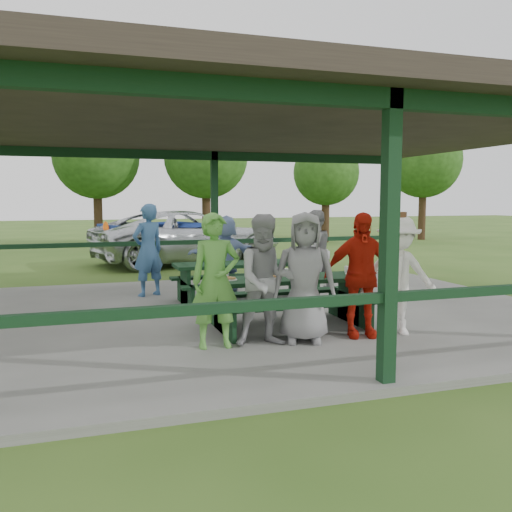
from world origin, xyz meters
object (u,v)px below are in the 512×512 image
object	(u,v)px
contestant_red	(360,275)
spectator_blue	(148,250)
contestant_white_fedora	(398,275)
pickup_truck	(189,237)
farm_trailer	(151,242)
contestant_grey_left	(267,280)
spectator_grey	(314,251)
contestant_green	(216,281)
contestant_grey_mid	(304,277)
picnic_table_far	(246,277)
spectator_lblue	(225,255)
picnic_table_near	(288,296)

from	to	relation	value
contestant_red	spectator_blue	xyz separation A→B (m)	(-2.42, 4.10, 0.04)
contestant_red	contestant_white_fedora	world-z (taller)	same
pickup_truck	farm_trailer	world-z (taller)	pickup_truck
contestant_grey_left	farm_trailer	distance (m)	10.39
spectator_grey	pickup_truck	size ratio (longest dim) A/B	0.29
contestant_green	contestant_red	distance (m)	2.04
contestant_red	pickup_truck	size ratio (longest dim) A/B	0.29
pickup_truck	contestant_grey_mid	bearing A→B (deg)	163.79
picnic_table_far	spectator_lblue	world-z (taller)	spectator_lblue
contestant_grey_mid	pickup_truck	bearing A→B (deg)	106.61
contestant_green	farm_trailer	world-z (taller)	contestant_green
contestant_white_fedora	pickup_truck	size ratio (longest dim) A/B	0.29
picnic_table_near	spectator_lblue	world-z (taller)	spectator_lblue
contestant_green	spectator_blue	size ratio (longest dim) A/B	0.96
contestant_grey_left	contestant_grey_mid	xyz separation A→B (m)	(0.53, 0.01, 0.01)
farm_trailer	contestant_grey_mid	bearing A→B (deg)	-107.50
contestant_green	contestant_red	size ratio (longest dim) A/B	1.00
contestant_grey_left	contestant_white_fedora	world-z (taller)	contestant_white_fedora
picnic_table_near	spectator_lblue	size ratio (longest dim) A/B	1.52
picnic_table_near	spectator_grey	distance (m)	3.21
contestant_grey_left	contestant_red	world-z (taller)	contestant_red
pickup_truck	farm_trailer	bearing A→B (deg)	62.59
contestant_grey_mid	spectator_grey	xyz separation A→B (m)	(1.75, 3.59, -0.03)
picnic_table_far	farm_trailer	distance (m)	7.55
contestant_white_fedora	spectator_blue	size ratio (longest dim) A/B	0.95
spectator_blue	contestant_red	bearing A→B (deg)	96.02
contestant_grey_left	spectator_grey	size ratio (longest dim) A/B	1.02
contestant_grey_left	contestant_grey_mid	bearing A→B (deg)	6.52
contestant_white_fedora	spectator_grey	world-z (taller)	contestant_white_fedora
spectator_lblue	spectator_blue	bearing A→B (deg)	-23.77
contestant_grey_left	pickup_truck	size ratio (longest dim) A/B	0.29
contestant_grey_left	farm_trailer	xyz separation A→B (m)	(-0.23, 10.38, -0.29)
spectator_blue	farm_trailer	size ratio (longest dim) A/B	0.47
contestant_grey_left	spectator_blue	distance (m)	4.27
contestant_red	farm_trailer	xyz separation A→B (m)	(-1.61, 10.34, -0.30)
picnic_table_near	contestant_red	world-z (taller)	contestant_red
contestant_red	spectator_blue	bearing A→B (deg)	132.54
contestant_red	farm_trailer	world-z (taller)	contestant_red
picnic_table_near	contestant_grey_left	size ratio (longest dim) A/B	1.41
spectator_lblue	spectator_grey	size ratio (longest dim) A/B	0.94
picnic_table_far	contestant_green	bearing A→B (deg)	-114.37
spectator_blue	spectator_grey	world-z (taller)	spectator_blue
picnic_table_far	contestant_white_fedora	xyz separation A→B (m)	(1.35, -2.89, 0.37)
contestant_grey_mid	spectator_blue	distance (m)	4.41
farm_trailer	contestant_grey_left	bearing A→B (deg)	-110.45
contestant_red	pickup_truck	distance (m)	10.08
contestant_white_fedora	spectator_grey	bearing A→B (deg)	103.69
picnic_table_near	farm_trailer	distance (m)	9.55
contestant_white_fedora	spectator_lblue	world-z (taller)	contestant_white_fedora
pickup_truck	farm_trailer	size ratio (longest dim) A/B	1.54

